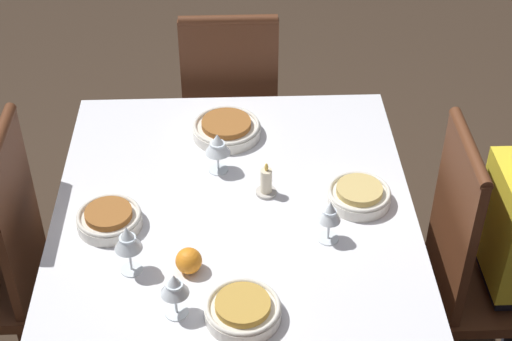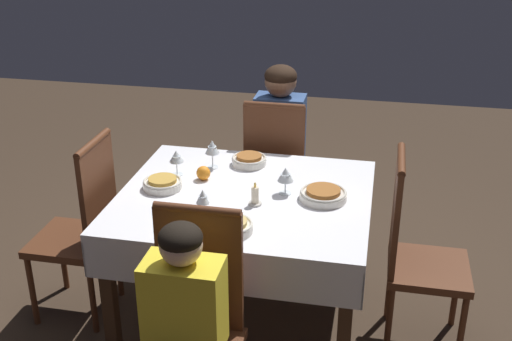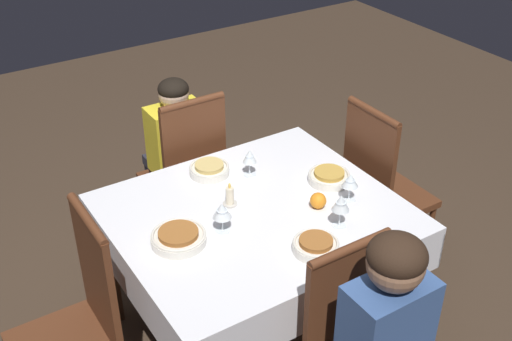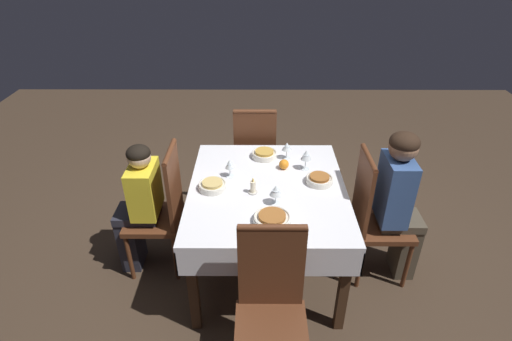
{
  "view_description": "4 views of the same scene",
  "coord_description": "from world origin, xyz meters",
  "views": [
    {
      "loc": [
        1.76,
        -0.0,
        2.29
      ],
      "look_at": [
        0.04,
        0.06,
        0.93
      ],
      "focal_mm": 55.0,
      "sensor_mm": 36.0,
      "label": 1
    },
    {
      "loc": [
        -0.62,
        2.77,
        2.15
      ],
      "look_at": [
        -0.08,
        0.09,
        0.92
      ],
      "focal_mm": 45.0,
      "sensor_mm": 36.0,
      "label": 2
    },
    {
      "loc": [
        -1.23,
        -1.94,
        2.39
      ],
      "look_at": [
        0.04,
        0.05,
        0.92
      ],
      "focal_mm": 45.0,
      "sensor_mm": 36.0,
      "label": 3
    },
    {
      "loc": [
        -2.29,
        0.07,
        2.28
      ],
      "look_at": [
        -0.01,
        0.08,
        0.89
      ],
      "focal_mm": 28.0,
      "sensor_mm": 36.0,
      "label": 4
    }
  ],
  "objects": [
    {
      "name": "chair_west",
      "position": [
        -0.84,
        -0.01,
        0.54
      ],
      "size": [
        0.39,
        0.39,
        1.01
      ],
      "rotation": [
        0.0,
        0.0,
        -1.57
      ],
      "color": "#562D19",
      "rests_on": "ground_plane"
    },
    {
      "name": "wine_glass_south",
      "position": [
        0.24,
        -0.28,
        0.86
      ],
      "size": [
        0.08,
        0.08,
        0.16
      ],
      "color": "white",
      "rests_on": "dining_table"
    },
    {
      "name": "chair_south",
      "position": [
        -0.03,
        -0.76,
        0.54
      ],
      "size": [
        0.39,
        0.39,
        1.01
      ],
      "color": "#562D19",
      "rests_on": "ground_plane"
    },
    {
      "name": "bowl_south",
      "position": [
        0.06,
        -0.36,
        0.78
      ],
      "size": [
        0.19,
        0.19,
        0.06
      ],
      "color": "silver",
      "rests_on": "dining_table"
    },
    {
      "name": "orange_fruit",
      "position": [
        0.25,
        -0.13,
        0.79
      ],
      "size": [
        0.07,
        0.07,
        0.07
      ],
      "primitive_type": "sphere",
      "color": "orange",
      "rests_on": "dining_table"
    },
    {
      "name": "wine_glass_west",
      "position": [
        -0.19,
        -0.05,
        0.85
      ],
      "size": [
        0.08,
        0.08,
        0.14
      ],
      "color": "white",
      "rests_on": "dining_table"
    },
    {
      "name": "ground_plane",
      "position": [
        0.0,
        0.0,
        0.0
      ],
      "size": [
        8.0,
        8.0,
        0.0
      ],
      "primitive_type": "plane",
      "color": "#3D2D21"
    },
    {
      "name": "dining_table",
      "position": [
        0.0,
        0.0,
        0.66
      ],
      "size": [
        1.23,
        1.08,
        0.75
      ],
      "color": "silver",
      "rests_on": "ground_plane"
    },
    {
      "name": "bowl_north",
      "position": [
        -0.02,
        0.38,
        0.78
      ],
      "size": [
        0.19,
        0.19,
        0.06
      ],
      "color": "silver",
      "rests_on": "dining_table"
    },
    {
      "name": "chair_east",
      "position": [
        0.84,
        0.09,
        0.54
      ],
      "size": [
        0.39,
        0.39,
        1.01
      ],
      "rotation": [
        0.0,
        0.0,
        1.57
      ],
      "color": "#562D19",
      "rests_on": "ground_plane"
    },
    {
      "name": "bowl_west",
      "position": [
        -0.38,
        -0.02,
        0.78
      ],
      "size": [
        0.23,
        0.23,
        0.06
      ],
      "color": "silver",
      "rests_on": "dining_table"
    },
    {
      "name": "chair_north",
      "position": [
        0.04,
        0.76,
        0.54
      ],
      "size": [
        0.39,
        0.39,
        1.01
      ],
      "rotation": [
        0.0,
        0.0,
        3.14
      ],
      "color": "#562D19",
      "rests_on": "ground_plane"
    },
    {
      "name": "candle_centerpiece",
      "position": [
        -0.07,
        0.1,
        0.79
      ],
      "size": [
        0.06,
        0.06,
        0.12
      ],
      "color": "beige",
      "rests_on": "dining_table"
    },
    {
      "name": "wine_glass_east",
      "position": [
        0.4,
        -0.15,
        0.85
      ],
      "size": [
        0.07,
        0.07,
        0.14
      ],
      "color": "white",
      "rests_on": "dining_table"
    },
    {
      "name": "wine_glass_north",
      "position": [
        0.14,
        0.27,
        0.85
      ],
      "size": [
        0.06,
        0.06,
        0.14
      ],
      "color": "white",
      "rests_on": "dining_table"
    },
    {
      "name": "person_adult_denim",
      "position": [
        -0.03,
        -0.92,
        0.67
      ],
      "size": [
        0.3,
        0.34,
        1.18
      ],
      "color": "#4C4233",
      "rests_on": "ground_plane"
    },
    {
      "name": "bowl_east",
      "position": [
        0.42,
        0.02,
        0.78
      ],
      "size": [
        0.2,
        0.2,
        0.06
      ],
      "color": "silver",
      "rests_on": "dining_table"
    }
  ]
}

